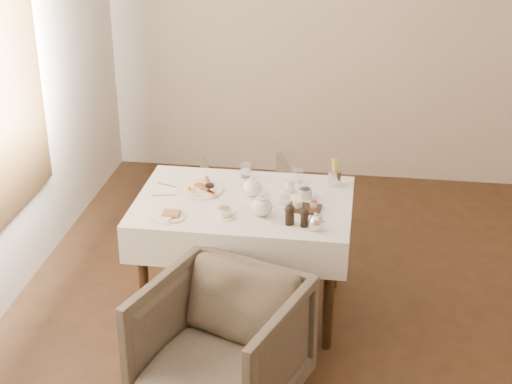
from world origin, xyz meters
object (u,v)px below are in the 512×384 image
Objects in this scene: armchair_near at (221,346)px; breakfast_plate at (200,189)px; table at (244,218)px; teapot_centre at (253,186)px; armchair_far at (249,204)px.

breakfast_plate is (-0.31, 0.99, 0.42)m from armchair_near.
table is 8.00× the size of teapot_centre.
armchair_far is 0.99m from teapot_centre.
teapot_centre is at bearing 79.68° from armchair_far.
armchair_near reaches higher than armchair_far.
breakfast_plate is at bearing 127.30° from armchair_near.
teapot_centre reaches higher than armchair_far.
teapot_centre is (0.15, -0.82, 0.53)m from armchair_far.
table is at bearing 111.39° from armchair_near.
breakfast_plate is (-0.18, -0.79, 0.47)m from armchair_far.
table is 0.33m from breakfast_plate.
armchair_far is at bearing 96.68° from table.
table is at bearing -103.70° from teapot_centre.
armchair_near is 1.06m from teapot_centre.
armchair_near is 1.78m from armchair_far.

